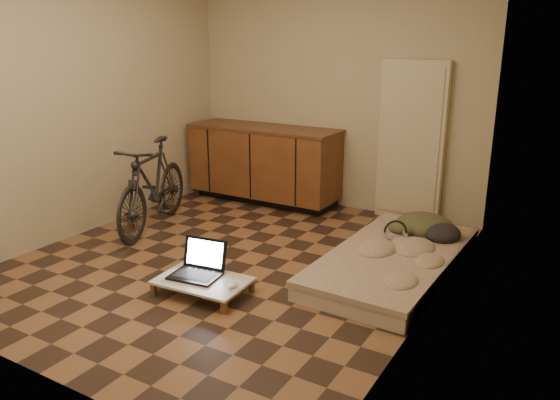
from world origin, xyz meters
The scene contains 10 objects.
room_shell centered at (0.00, 0.00, 1.30)m, with size 3.50×4.00×2.60m.
cabinets centered at (-0.75, 1.70, 0.47)m, with size 1.84×0.62×0.91m.
appliance_panel centered at (0.95, 1.94, 0.85)m, with size 0.70×0.10×1.70m, color beige.
bicycle centered at (-1.20, 0.28, 0.51)m, with size 0.46×1.58×1.02m, color black.
futon centered at (1.30, 0.52, 0.08)m, with size 1.00×1.99×0.17m.
clothing_pile centered at (1.41, 1.16, 0.28)m, with size 0.58×0.49×0.23m, color #3D4327, non-canonical shape.
headphones centered at (1.21, 0.82, 0.25)m, with size 0.23×0.21×0.16m, color black, non-canonical shape.
lap_desk centered at (0.17, -0.66, 0.10)m, with size 0.73×0.50×0.12m.
laptop centered at (0.09, -0.60, 0.17)m, with size 0.42×0.39×0.26m.
mouse centered at (0.46, -0.66, 0.13)m, with size 0.06×0.10×0.03m, color white.
Camera 1 is at (2.67, -3.68, 1.92)m, focal length 35.00 mm.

